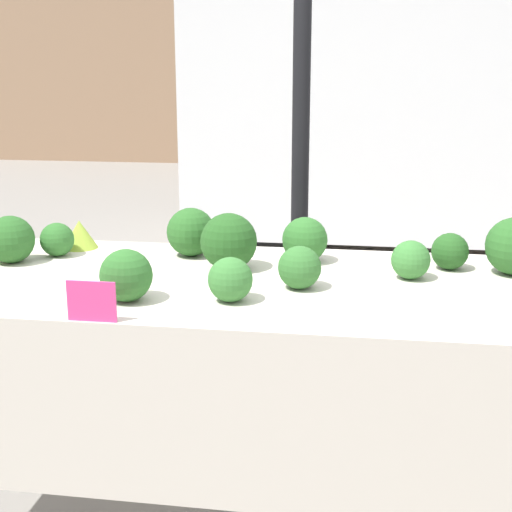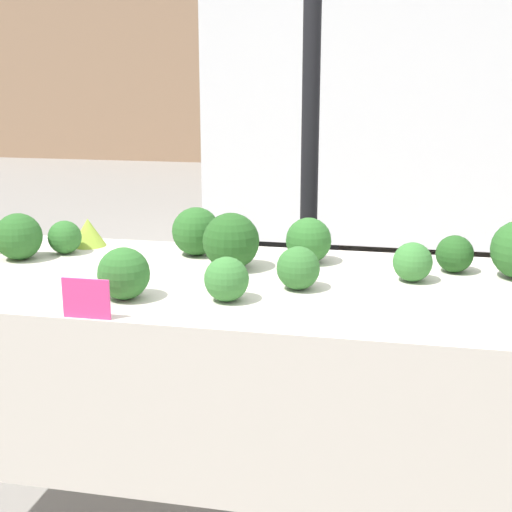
{
  "view_description": "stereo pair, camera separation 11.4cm",
  "coord_description": "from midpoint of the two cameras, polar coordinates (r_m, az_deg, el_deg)",
  "views": [
    {
      "loc": [
        0.33,
        -2.12,
        1.53
      ],
      "look_at": [
        0.0,
        0.0,
        0.97
      ],
      "focal_mm": 50.0,
      "sensor_mm": 36.0,
      "label": 1
    },
    {
      "loc": [
        0.44,
        -2.1,
        1.53
      ],
      "look_at": [
        0.0,
        0.0,
        0.97
      ],
      "focal_mm": 50.0,
      "sensor_mm": 36.0,
      "label": 2
    }
  ],
  "objects": [
    {
      "name": "building_facade",
      "position": [
        12.41,
        10.51,
        17.83
      ],
      "size": [
        16.0,
        0.6,
        4.62
      ],
      "color": "#9E7A5B",
      "rests_on": "ground_plane"
    },
    {
      "name": "tent_pole",
      "position": [
        2.86,
        5.47,
        7.53
      ],
      "size": [
        0.07,
        0.07,
        2.37
      ],
      "color": "black",
      "rests_on": "ground_plane"
    },
    {
      "name": "parked_truck",
      "position": [
        6.14,
        18.29,
        11.96
      ],
      "size": [
        4.52,
        1.9,
        2.56
      ],
      "color": "white",
      "rests_on": "ground_plane"
    },
    {
      "name": "market_table",
      "position": [
        2.2,
        1.11,
        -5.05
      ],
      "size": [
        2.36,
        0.9,
        0.89
      ],
      "color": "beige",
      "rests_on": "ground_plane"
    },
    {
      "name": "romanesco_head",
      "position": [
        2.73,
        -12.12,
        1.86
      ],
      "size": [
        0.13,
        0.13,
        0.1
      ],
      "color": "#93B238",
      "rests_on": "market_table"
    },
    {
      "name": "broccoli_head_0",
      "position": [
        2.44,
        5.56,
        1.25
      ],
      "size": [
        0.16,
        0.16,
        0.16
      ],
      "color": "#2D6628",
      "rests_on": "market_table"
    },
    {
      "name": "broccoli_head_2",
      "position": [
        2.54,
        -3.53,
        1.98
      ],
      "size": [
        0.17,
        0.17,
        0.17
      ],
      "color": "#285B23",
      "rests_on": "market_table"
    },
    {
      "name": "broccoli_head_5",
      "position": [
        2.63,
        -13.87,
        1.46
      ],
      "size": [
        0.12,
        0.12,
        0.12
      ],
      "color": "#2D6628",
      "rests_on": "market_table"
    },
    {
      "name": "broccoli_head_6",
      "position": [
        2.59,
        -17.28,
        1.49
      ],
      "size": [
        0.16,
        0.16,
        0.16
      ],
      "color": "#285B23",
      "rests_on": "market_table"
    },
    {
      "name": "broccoli_head_7",
      "position": [
        2.28,
        13.83,
        -0.48
      ],
      "size": [
        0.12,
        0.12,
        0.12
      ],
      "color": "#387533",
      "rests_on": "market_table"
    },
    {
      "name": "broccoli_head_8",
      "position": [
        2.35,
        -0.63,
        1.19
      ],
      "size": [
        0.19,
        0.19,
        0.19
      ],
      "color": "#23511E",
      "rests_on": "market_table"
    },
    {
      "name": "broccoli_head_9",
      "position": [
        2.06,
        -8.99,
        -1.41
      ],
      "size": [
        0.15,
        0.15,
        0.15
      ],
      "color": "#2D6628",
      "rests_on": "market_table"
    },
    {
      "name": "broccoli_head_11",
      "position": [
        2.42,
        16.91,
        0.15
      ],
      "size": [
        0.12,
        0.12,
        0.12
      ],
      "color": "#23511E",
      "rests_on": "market_table"
    },
    {
      "name": "broccoli_head_12",
      "position": [
        2.02,
        -0.76,
        -1.88
      ],
      "size": [
        0.13,
        0.13,
        0.13
      ],
      "color": "#387533",
      "rests_on": "market_table"
    },
    {
      "name": "broccoli_head_13",
      "position": [
        2.14,
        4.92,
        -0.98
      ],
      "size": [
        0.13,
        0.13,
        0.13
      ],
      "color": "#336B2D",
      "rests_on": "market_table"
    },
    {
      "name": "price_sign",
      "position": [
        1.92,
        -11.79,
        -3.37
      ],
      "size": [
        0.13,
        0.01,
        0.11
      ],
      "color": "#E53D84",
      "rests_on": "market_table"
    }
  ]
}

